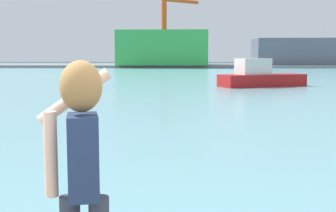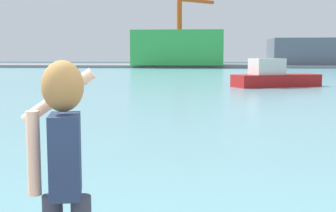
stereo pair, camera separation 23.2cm
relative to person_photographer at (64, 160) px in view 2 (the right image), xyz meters
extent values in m
plane|color=#334751|center=(0.17, 49.45, -1.75)|extent=(220.00, 220.00, 0.00)
cube|color=#6BA8B2|center=(0.17, 51.45, -1.74)|extent=(140.00, 100.00, 0.02)
cube|color=gray|center=(0.17, 91.45, -1.49)|extent=(140.00, 20.00, 0.52)
cube|color=#1E2D4C|center=(0.01, 0.00, 0.03)|extent=(0.28, 0.38, 0.56)
sphere|color=#E0B293|center=(0.01, 0.00, 0.49)|extent=(0.22, 0.22, 0.22)
ellipsoid|color=olive|center=(0.01, -0.02, 0.50)|extent=(0.28, 0.26, 0.34)
cylinder|color=#E0B293|center=(-0.21, 0.00, 0.04)|extent=(0.09, 0.09, 0.58)
cylinder|color=#E0B293|center=(-0.09, 0.20, 0.41)|extent=(0.53, 0.21, 0.40)
cube|color=black|center=(-0.12, 0.31, 0.58)|extent=(0.03, 0.07, 0.14)
cube|color=#B21919|center=(6.10, 32.86, -1.26)|extent=(7.10, 4.82, 0.94)
cube|color=silver|center=(5.33, 32.51, -0.17)|extent=(2.85, 2.49, 1.24)
cube|color=green|center=(-5.16, 86.73, 2.04)|extent=(17.15, 12.10, 6.55)
cube|color=slate|center=(21.42, 89.81, 1.32)|extent=(17.06, 11.96, 5.12)
cylinder|color=#D84C19|center=(-4.91, 85.02, 5.38)|extent=(1.00, 1.00, 13.23)
cylinder|color=#D84C19|center=(-1.72, 87.85, 11.19)|extent=(6.85, 6.17, 0.70)
camera|label=1|loc=(0.75, -2.96, 0.71)|focal=48.74mm
camera|label=2|loc=(0.98, -2.94, 0.71)|focal=48.74mm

